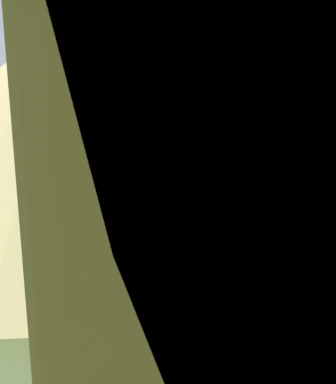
% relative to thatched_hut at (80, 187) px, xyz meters
% --- Properties ---
extents(ground_plane, '(36.00, 36.00, 0.00)m').
position_rel_thatched_hut_xyz_m(ground_plane, '(1.36, -5.40, -2.32)').
color(ground_plane, '#49782C').
extents(thatched_hut, '(4.86, 4.86, 4.08)m').
position_rel_thatched_hut_xyz_m(thatched_hut, '(0.00, 0.00, 0.00)').
color(thatched_hut, beige).
rests_on(thatched_hut, ground_plane).
extents(shade_umbrella, '(4.32, 4.32, 3.21)m').
position_rel_thatched_hut_xyz_m(shade_umbrella, '(4.23, -4.06, 0.51)').
color(shade_umbrella, '#4D4D32').
rests_on(shade_umbrella, ground_plane).
extents(patio_dining_table, '(1.53, 1.05, 0.74)m').
position_rel_thatched_hut_xyz_m(patio_dining_table, '(4.23, -4.06, -1.66)').
color(patio_dining_table, silver).
rests_on(patio_dining_table, ground_plane).
extents(patio_chair_near_lawn, '(0.58, 0.59, 0.90)m').
position_rel_thatched_hut_xyz_m(patio_chair_near_lawn, '(3.13, -4.66, -1.80)').
color(patio_chair_near_lawn, silver).
rests_on(patio_chair_near_lawn, ground_plane).
extents(patio_chair_west_end, '(0.58, 0.58, 0.90)m').
position_rel_thatched_hut_xyz_m(patio_chair_west_end, '(4.81, -5.18, -1.80)').
color(patio_chair_west_end, white).
rests_on(patio_chair_west_end, ground_plane).
extents(patio_chair_near_hut, '(0.55, 0.56, 0.90)m').
position_rel_thatched_hut_xyz_m(patio_chair_near_hut, '(5.40, -3.60, -1.80)').
color(patio_chair_near_hut, white).
rests_on(patio_chair_near_hut, ground_plane).
extents(patio_chair_east_end, '(0.58, 0.57, 0.90)m').
position_rel_thatched_hut_xyz_m(patio_chair_east_end, '(3.69, -2.93, -1.80)').
color(patio_chair_east_end, silver).
rests_on(patio_chair_east_end, ground_plane).
extents(guest_beside_umbrella, '(0.37, 0.57, 1.71)m').
position_rel_thatched_hut_xyz_m(guest_beside_umbrella, '(3.26, -2.39, -1.29)').
color(guest_beside_umbrella, black).
rests_on(guest_beside_umbrella, ground_plane).
extents(striped_lounge_chair, '(0.91, 0.71, 0.63)m').
position_rel_thatched_hut_xyz_m(striped_lounge_chair, '(-0.50, -5.42, -2.07)').
color(striped_lounge_chair, '#D04042').
rests_on(striped_lounge_chair, ground_plane).
extents(zebra_nearest_camera, '(1.56, 1.99, 1.48)m').
position_rel_thatched_hut_xyz_m(zebra_nearest_camera, '(3.06, -7.35, -1.38)').
color(zebra_nearest_camera, silver).
rests_on(zebra_nearest_camera, ground_plane).
extents(zebra_by_umbrella, '(2.03, 1.28, 1.51)m').
position_rel_thatched_hut_xyz_m(zebra_by_umbrella, '(1.16, -4.09, -1.34)').
color(zebra_by_umbrella, silver).
rests_on(zebra_by_umbrella, ground_plane).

